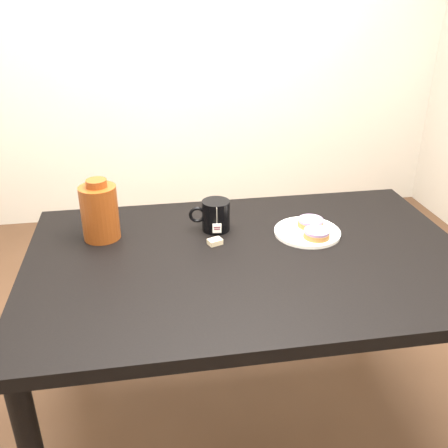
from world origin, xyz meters
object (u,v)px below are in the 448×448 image
object	(u,v)px
bagel_package	(100,212)
plate	(307,232)
table	(249,278)
bagel_front	(317,234)
mug	(215,215)
bagel_back	(311,222)
teabag_pouch	(215,242)

from	to	relation	value
bagel_package	plate	bearing A→B (deg)	-7.18
table	bagel_front	bearing A→B (deg)	14.19
mug	bagel_package	xyz separation A→B (m)	(-0.38, 0.00, 0.04)
bagel_front	bagel_back	bearing A→B (deg)	84.87
plate	teabag_pouch	world-z (taller)	teabag_pouch
bagel_front	mug	world-z (taller)	mug
teabag_pouch	plate	bearing A→B (deg)	4.03
plate	mug	world-z (taller)	mug
bagel_front	mug	distance (m)	0.35
bagel_package	teabag_pouch	bearing A→B (deg)	-16.62
bagel_back	bagel_package	distance (m)	0.72
table	teabag_pouch	distance (m)	0.16
table	bagel_package	distance (m)	0.54
mug	teabag_pouch	distance (m)	0.12
bagel_package	mug	bearing A→B (deg)	-0.38
table	teabag_pouch	bearing A→B (deg)	137.30
bagel_front	bagel_package	distance (m)	0.72
bagel_back	bagel_package	bearing A→B (deg)	175.66
mug	bagel_front	bearing A→B (deg)	-18.17
mug	teabag_pouch	world-z (taller)	mug
bagel_back	bagel_front	world-z (taller)	same
plate	bagel_package	xyz separation A→B (m)	(-0.69, 0.09, 0.09)
table	bagel_back	distance (m)	0.31
plate	mug	xyz separation A→B (m)	(-0.30, 0.08, 0.05)
table	mug	bearing A→B (deg)	112.25
bagel_back	bagel_package	world-z (taller)	bagel_package
bagel_back	bagel_package	xyz separation A→B (m)	(-0.71, 0.05, 0.07)
table	plate	world-z (taller)	plate
bagel_back	bagel_front	xyz separation A→B (m)	(-0.01, -0.09, -0.00)
bagel_back	mug	size ratio (longest dim) A/B	0.83
mug	bagel_package	distance (m)	0.39
mug	teabag_pouch	bearing A→B (deg)	-93.97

